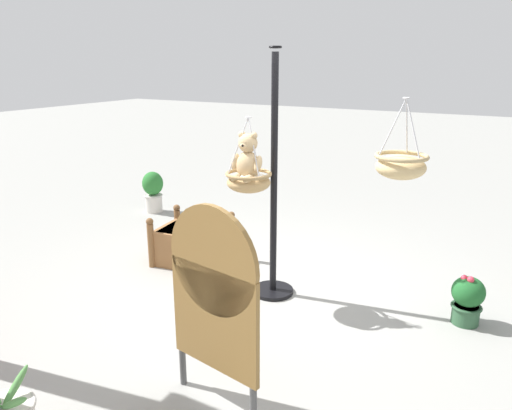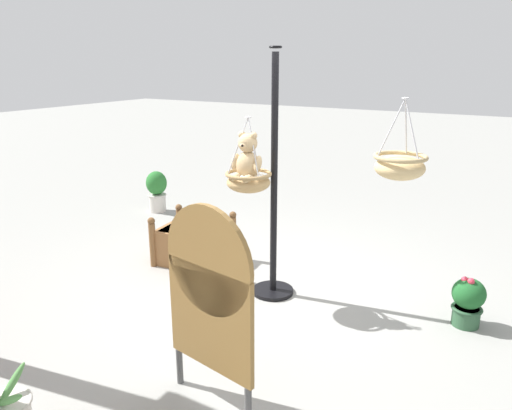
# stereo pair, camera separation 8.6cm
# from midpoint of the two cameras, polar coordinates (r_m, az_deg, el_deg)

# --- Properties ---
(ground_plane) EXTENTS (40.00, 40.00, 0.00)m
(ground_plane) POSITION_cam_midpoint_polar(r_m,az_deg,el_deg) (5.34, 1.00, -10.28)
(ground_plane) COLOR gray
(display_pole_central) EXTENTS (0.44, 0.44, 2.53)m
(display_pole_central) POSITION_cam_midpoint_polar(r_m,az_deg,el_deg) (5.06, 2.55, -2.03)
(display_pole_central) COLOR black
(display_pole_central) RESTS_ON ground
(hanging_basket_with_teddy) EXTENTS (0.46, 0.46, 0.73)m
(hanging_basket_with_teddy) POSITION_cam_midpoint_polar(r_m,az_deg,el_deg) (4.79, -0.37, 2.85)
(hanging_basket_with_teddy) COLOR tan
(teddy_bear) EXTENTS (0.33, 0.29, 0.48)m
(teddy_bear) POSITION_cam_midpoint_polar(r_m,az_deg,el_deg) (4.72, -0.51, 5.25)
(teddy_bear) COLOR tan
(hanging_basket_left_high) EXTENTS (0.44, 0.44, 0.66)m
(hanging_basket_left_high) POSITION_cam_midpoint_polar(r_m,az_deg,el_deg) (4.18, 16.96, 4.40)
(hanging_basket_left_high) COLOR tan
(wooden_planter_box) EXTENTS (0.93, 0.78, 0.62)m
(wooden_planter_box) POSITION_cam_midpoint_polar(r_m,az_deg,el_deg) (6.07, -6.85, -4.46)
(wooden_planter_box) COLOR olive
(wooden_planter_box) RESTS_ON ground
(potted_plant_fern_front) EXTENTS (0.34, 0.34, 0.67)m
(potted_plant_fern_front) POSITION_cam_midpoint_polar(r_m,az_deg,el_deg) (8.16, -11.17, 1.75)
(potted_plant_fern_front) COLOR beige
(potted_plant_fern_front) RESTS_ON ground
(potted_plant_flowering_red) EXTENTS (0.30, 0.30, 0.50)m
(potted_plant_flowering_red) POSITION_cam_midpoint_polar(r_m,az_deg,el_deg) (5.07, 23.88, -10.17)
(potted_plant_flowering_red) COLOR #2D5638
(potted_plant_flowering_red) RESTS_ON ground
(display_sign_board) EXTENTS (0.78, 0.18, 1.51)m
(display_sign_board) POSITION_cam_midpoint_polar(r_m,az_deg,el_deg) (3.40, -4.76, -10.16)
(display_sign_board) COLOR olive
(display_sign_board) RESTS_ON ground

